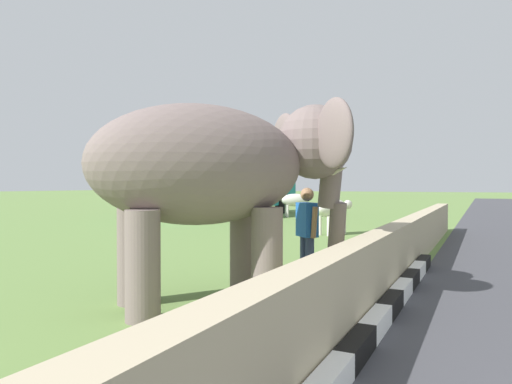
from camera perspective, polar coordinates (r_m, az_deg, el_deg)
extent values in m
cube|color=black|center=(4.81, 12.27, -18.40)|extent=(0.90, 0.20, 0.24)
cube|color=white|center=(5.64, 14.58, -15.46)|extent=(0.90, 0.20, 0.24)
cube|color=black|center=(6.50, 16.25, -13.28)|extent=(0.90, 0.20, 0.24)
cube|color=white|center=(7.36, 17.50, -11.59)|extent=(0.90, 0.20, 0.24)
cube|color=black|center=(8.23, 18.49, -10.25)|extent=(0.90, 0.20, 0.24)
cube|color=white|center=(9.11, 19.27, -9.17)|extent=(0.90, 0.20, 0.24)
cube|color=black|center=(9.99, 19.92, -8.28)|extent=(0.90, 0.20, 0.24)
cube|color=tan|center=(4.87, 9.06, -13.48)|extent=(28.00, 0.36, 1.00)
cylinder|color=#6F5F5C|center=(7.32, -1.51, -7.02)|extent=(0.44, 0.44, 1.40)
cylinder|color=#6F5F5C|center=(6.49, 1.37, -8.04)|extent=(0.44, 0.44, 1.40)
cylinder|color=#6F5F5C|center=(6.90, -14.93, -7.54)|extent=(0.44, 0.44, 1.40)
cylinder|color=#6F5F5C|center=(6.02, -13.78, -8.78)|extent=(0.44, 0.44, 1.40)
ellipsoid|color=#6F5F5C|center=(6.56, -7.06, 3.38)|extent=(3.39, 3.24, 1.70)
sphere|color=#6F5F5C|center=(7.31, 7.29, 6.13)|extent=(1.16, 1.16, 1.16)
ellipsoid|color=#D84C8C|center=(7.47, 9.24, 7.17)|extent=(0.69, 0.72, 0.44)
ellipsoid|color=#6F5F5C|center=(7.93, 3.55, 6.09)|extent=(0.77, 0.84, 1.00)
ellipsoid|color=#6F5F5C|center=(6.57, 9.60, 7.15)|extent=(0.77, 0.84, 1.00)
cylinder|color=#6F5F5C|center=(7.43, 9.22, 1.79)|extent=(0.59, 0.60, 0.99)
cylinder|color=#6F5F5C|center=(7.52, 9.96, -4.33)|extent=(0.43, 0.44, 0.83)
cone|color=beige|center=(7.64, 7.75, 2.52)|extent=(0.48, 0.52, 0.22)
cone|color=beige|center=(7.16, 10.01, 2.62)|extent=(0.48, 0.52, 0.22)
cylinder|color=navy|center=(8.13, 5.98, -8.28)|extent=(0.15, 0.15, 0.82)
cylinder|color=navy|center=(7.95, 6.64, -8.48)|extent=(0.15, 0.15, 0.82)
cube|color=#1E59B2|center=(7.96, 6.31, -3.40)|extent=(0.45, 0.46, 0.58)
cylinder|color=#9E7251|center=(8.19, 5.49, -3.48)|extent=(0.15, 0.15, 0.53)
cylinder|color=#9E7251|center=(7.73, 7.19, -3.74)|extent=(0.17, 0.18, 0.53)
sphere|color=#9E7251|center=(7.94, 6.32, -0.30)|extent=(0.23, 0.23, 0.23)
cube|color=teal|center=(25.43, -2.30, 1.58)|extent=(9.30, 3.39, 3.00)
cube|color=#3F5160|center=(25.44, -2.30, 2.80)|extent=(8.58, 3.36, 0.76)
cylinder|color=black|center=(28.52, -0.90, -1.50)|extent=(1.02, 0.40, 1.00)
cylinder|color=black|center=(27.33, 3.15, -1.61)|extent=(1.02, 0.40, 1.00)
cylinder|color=black|center=(23.85, -8.54, -1.99)|extent=(1.02, 0.40, 1.00)
cylinder|color=black|center=(22.42, -4.07, -2.17)|extent=(1.02, 0.40, 1.00)
cylinder|color=beige|center=(24.03, 3.92, -2.38)|extent=(0.12, 0.12, 0.65)
cylinder|color=beige|center=(24.37, 3.71, -2.33)|extent=(0.12, 0.12, 0.65)
cylinder|color=beige|center=(24.26, 5.98, -2.35)|extent=(0.12, 0.12, 0.65)
cylinder|color=beige|center=(24.61, 5.74, -2.30)|extent=(0.12, 0.12, 0.65)
ellipsoid|color=beige|center=(24.29, 4.84, -0.99)|extent=(1.38, 1.56, 0.66)
ellipsoid|color=beige|center=(24.06, 2.70, -0.77)|extent=(0.45, 0.48, 0.32)
cylinder|color=beige|center=(16.48, 9.80, -3.90)|extent=(0.12, 0.12, 0.65)
cylinder|color=beige|center=(16.27, 10.83, -3.97)|extent=(0.12, 0.12, 0.65)
cylinder|color=beige|center=(15.76, 7.89, -4.12)|extent=(0.12, 0.12, 0.65)
cylinder|color=beige|center=(15.54, 8.95, -4.19)|extent=(0.12, 0.12, 0.65)
ellipsoid|color=beige|center=(15.97, 9.39, -2.00)|extent=(1.61, 1.05, 0.66)
ellipsoid|color=beige|center=(16.73, 11.26, -1.53)|extent=(0.46, 0.38, 0.32)
ellipsoid|color=slate|center=(67.39, -5.04, -0.53)|extent=(28.24, 22.59, 11.75)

